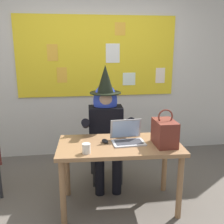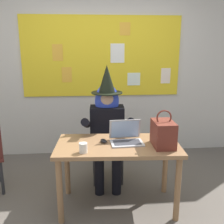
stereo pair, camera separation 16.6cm
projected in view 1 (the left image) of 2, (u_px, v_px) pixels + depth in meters
ground_plane at (114, 214)px, 2.74m from camera, size 24.00×24.00×0.00m
wall_back_bulletin at (97, 62)px, 4.02m from camera, size 6.26×1.75×2.90m
desk_main at (119, 153)px, 2.74m from camera, size 1.31×0.72×0.72m
chair_at_desk at (105, 140)px, 3.41m from camera, size 0.42×0.42×0.91m
person_costumed at (106, 121)px, 3.22m from camera, size 0.61×0.67×1.49m
laptop at (127, 137)px, 2.75m from camera, size 0.35×0.28×0.23m
computer_mouse at (105, 141)px, 2.74m from camera, size 0.09×0.12×0.03m
handbag at (165, 132)px, 2.64m from camera, size 0.20×0.30×0.38m
coffee_mug at (86, 148)px, 2.46m from camera, size 0.08×0.08×0.09m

